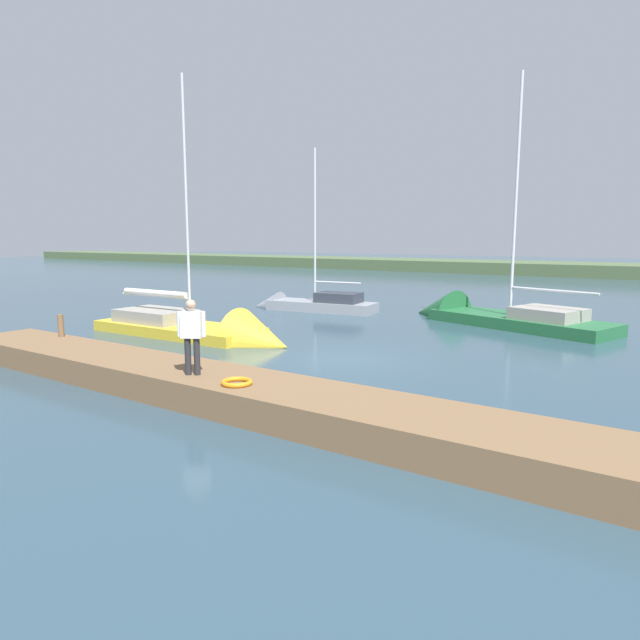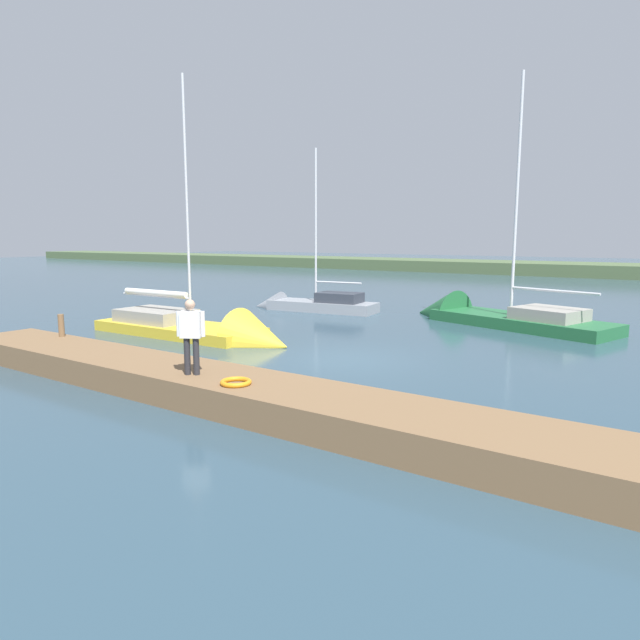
{
  "view_description": "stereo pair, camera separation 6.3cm",
  "coord_description": "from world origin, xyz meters",
  "px_view_note": "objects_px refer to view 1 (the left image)",
  "views": [
    {
      "loc": [
        -8.56,
        13.96,
        3.68
      ],
      "look_at": [
        0.88,
        0.0,
        1.16
      ],
      "focal_mm": 30.9,
      "sensor_mm": 36.0,
      "label": 1
    },
    {
      "loc": [
        -8.61,
        13.93,
        3.68
      ],
      "look_at": [
        0.88,
        0.0,
        1.16
      ],
      "focal_mm": 30.9,
      "sensor_mm": 36.0,
      "label": 2
    }
  ],
  "objects_px": {
    "sailboat_near_dock": "(482,320)",
    "person_on_dock": "(192,332)",
    "sailboat_far_right": "(306,308)",
    "sailboat_mid_channel": "(211,335)",
    "life_ring_buoy": "(237,382)",
    "mooring_post_near": "(61,326)"
  },
  "relations": [
    {
      "from": "sailboat_far_right",
      "to": "person_on_dock",
      "type": "distance_m",
      "value": 16.28
    },
    {
      "from": "sailboat_mid_channel",
      "to": "person_on_dock",
      "type": "distance_m",
      "value": 8.22
    },
    {
      "from": "sailboat_far_right",
      "to": "sailboat_mid_channel",
      "type": "bearing_deg",
      "value": 94.59
    },
    {
      "from": "life_ring_buoy",
      "to": "sailboat_mid_channel",
      "type": "distance_m",
      "value": 9.14
    },
    {
      "from": "sailboat_far_right",
      "to": "sailboat_near_dock",
      "type": "bearing_deg",
      "value": 179.55
    },
    {
      "from": "mooring_post_near",
      "to": "sailboat_near_dock",
      "type": "height_order",
      "value": "sailboat_near_dock"
    },
    {
      "from": "mooring_post_near",
      "to": "person_on_dock",
      "type": "bearing_deg",
      "value": 171.31
    },
    {
      "from": "sailboat_near_dock",
      "to": "person_on_dock",
      "type": "distance_m",
      "value": 15.68
    },
    {
      "from": "mooring_post_near",
      "to": "sailboat_far_right",
      "type": "height_order",
      "value": "sailboat_far_right"
    },
    {
      "from": "life_ring_buoy",
      "to": "sailboat_near_dock",
      "type": "bearing_deg",
      "value": -90.7
    },
    {
      "from": "life_ring_buoy",
      "to": "person_on_dock",
      "type": "bearing_deg",
      "value": -2.86
    },
    {
      "from": "sailboat_far_right",
      "to": "sailboat_near_dock",
      "type": "distance_m",
      "value": 8.87
    },
    {
      "from": "mooring_post_near",
      "to": "person_on_dock",
      "type": "relative_size",
      "value": 0.41
    },
    {
      "from": "life_ring_buoy",
      "to": "mooring_post_near",
      "type": "bearing_deg",
      "value": -7.73
    },
    {
      "from": "person_on_dock",
      "to": "life_ring_buoy",
      "type": "bearing_deg",
      "value": -122.89
    },
    {
      "from": "sailboat_far_right",
      "to": "sailboat_mid_channel",
      "type": "xyz_separation_m",
      "value": [
        -1.76,
        8.56,
        0.02
      ]
    },
    {
      "from": "mooring_post_near",
      "to": "sailboat_near_dock",
      "type": "distance_m",
      "value": 16.83
    },
    {
      "from": "sailboat_far_right",
      "to": "sailboat_mid_channel",
      "type": "relative_size",
      "value": 0.84
    },
    {
      "from": "mooring_post_near",
      "to": "sailboat_mid_channel",
      "type": "bearing_deg",
      "value": -107.06
    },
    {
      "from": "mooring_post_near",
      "to": "sailboat_mid_channel",
      "type": "height_order",
      "value": "sailboat_mid_channel"
    },
    {
      "from": "sailboat_far_right",
      "to": "person_on_dock",
      "type": "xyz_separation_m",
      "value": [
        -7.24,
        14.51,
        1.51
      ]
    },
    {
      "from": "life_ring_buoy",
      "to": "sailboat_far_right",
      "type": "relative_size",
      "value": 0.07
    }
  ]
}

